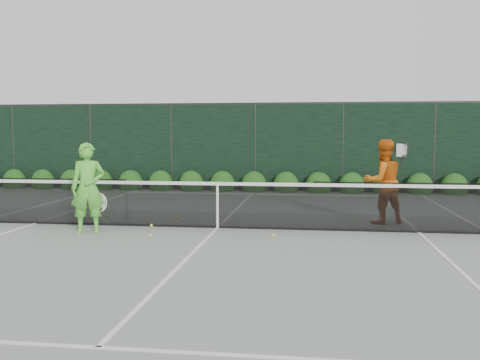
# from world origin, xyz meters

# --- Properties ---
(ground) EXTENTS (80.00, 80.00, 0.00)m
(ground) POSITION_xyz_m (0.00, 0.00, 0.00)
(ground) COLOR gray
(ground) RESTS_ON ground
(tennis_net) EXTENTS (12.90, 0.10, 1.07)m
(tennis_net) POSITION_xyz_m (-0.02, 0.00, 0.53)
(tennis_net) COLOR black
(tennis_net) RESTS_ON ground
(player_woman) EXTENTS (0.77, 0.63, 1.81)m
(player_woman) POSITION_xyz_m (-2.48, -0.87, 0.91)
(player_woman) COLOR #5FD33E
(player_woman) RESTS_ON ground
(player_man) EXTENTS (1.10, 0.98, 1.87)m
(player_man) POSITION_xyz_m (3.53, 1.07, 0.93)
(player_man) COLOR orange
(player_man) RESTS_ON ground
(court_lines) EXTENTS (11.03, 23.83, 0.01)m
(court_lines) POSITION_xyz_m (0.00, 0.00, 0.01)
(court_lines) COLOR white
(court_lines) RESTS_ON ground
(windscreen_fence) EXTENTS (32.00, 21.07, 3.06)m
(windscreen_fence) POSITION_xyz_m (0.00, -2.71, 1.51)
(windscreen_fence) COLOR black
(windscreen_fence) RESTS_ON ground
(hedge_row) EXTENTS (31.66, 0.65, 0.94)m
(hedge_row) POSITION_xyz_m (-0.00, 7.15, 0.23)
(hedge_row) COLOR #113A10
(hedge_row) RESTS_ON ground
(tennis_balls) EXTENTS (4.15, 2.29, 0.07)m
(tennis_balls) POSITION_xyz_m (-1.06, -0.01, 0.03)
(tennis_balls) COLOR #DDF636
(tennis_balls) RESTS_ON ground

